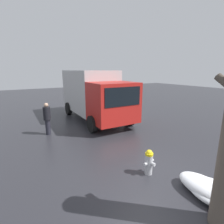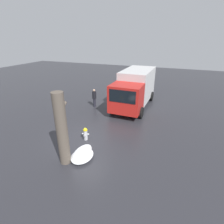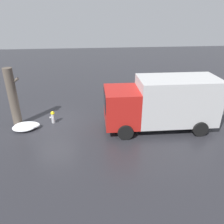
% 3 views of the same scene
% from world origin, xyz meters
% --- Properties ---
extents(ground_plane, '(60.00, 60.00, 0.00)m').
position_xyz_m(ground_plane, '(0.00, 0.00, 0.00)').
color(ground_plane, '#28282D').
extents(fire_hydrant, '(0.35, 0.45, 0.82)m').
position_xyz_m(fire_hydrant, '(-0.00, -0.00, 0.42)').
color(fire_hydrant, '#B7B7BC').
rests_on(fire_hydrant, ground_plane).
extents(delivery_truck, '(6.71, 2.76, 3.19)m').
position_xyz_m(delivery_truck, '(6.80, -1.29, 1.72)').
color(delivery_truck, red).
rests_on(delivery_truck, ground_plane).
extents(pedestrian, '(0.36, 0.36, 1.64)m').
position_xyz_m(pedestrian, '(5.25, 2.02, 0.90)').
color(pedestrian, '#23232D').
rests_on(pedestrian, ground_plane).
extents(snow_pile_by_hydrant, '(1.41, 1.10, 0.32)m').
position_xyz_m(snow_pile_by_hydrant, '(-1.68, -0.73, 0.16)').
color(snow_pile_by_hydrant, white).
rests_on(snow_pile_by_hydrant, ground_plane).
extents(snow_pile_curbside, '(1.57, 0.81, 0.42)m').
position_xyz_m(snow_pile_curbside, '(-1.52, -0.63, 0.21)').
color(snow_pile_curbside, white).
rests_on(snow_pile_curbside, ground_plane).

